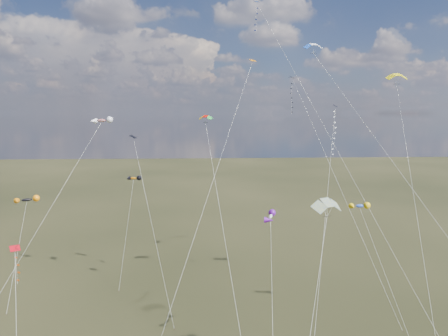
{
  "coord_description": "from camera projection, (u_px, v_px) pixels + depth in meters",
  "views": [
    {
      "loc": [
        -2.91,
        -34.67,
        26.21
      ],
      "look_at": [
        0.0,
        18.0,
        19.0
      ],
      "focal_mm": 32.0,
      "sensor_mm": 36.0,
      "label": 1
    }
  ],
  "objects": [
    {
      "name": "diamond_navy_right",
      "position": [
        334.0,
        139.0,
        54.76
      ],
      "size": [
        8.2,
        19.18,
        27.42
      ],
      "color": "#081354",
      "rests_on": "ground"
    },
    {
      "name": "diamond_orange_center",
      "position": [
        220.0,
        159.0,
        45.19
      ],
      "size": [
        13.29,
        22.15,
        33.18
      ],
      "color": "orange",
      "rests_on": "ground"
    },
    {
      "name": "novelty_orange_black",
      "position": [
        133.0,
        179.0,
        65.38
      ],
      "size": [
        2.51,
        9.31,
        16.18
      ],
      "color": "orange",
      "rests_on": "ground"
    },
    {
      "name": "diamond_black_mid",
      "position": [
        142.0,
        179.0,
        56.59
      ],
      "size": [
        7.26,
        14.66,
        23.04
      ],
      "color": "black",
      "rests_on": "ground"
    },
    {
      "name": "parafoil_yellow",
      "position": [
        397.0,
        76.0,
        53.68
      ],
      "size": [
        7.08,
        24.98,
        32.07
      ],
      "color": "#D5C40D",
      "rests_on": "ground"
    },
    {
      "name": "diamond_navy_tall",
      "position": [
        271.0,
        41.0,
        56.73
      ],
      "size": [
        18.37,
        25.49,
        42.64
      ],
      "color": "navy",
      "rests_on": "ground"
    },
    {
      "name": "novelty_white_purple",
      "position": [
        271.0,
        217.0,
        41.44
      ],
      "size": [
        2.15,
        12.38,
        16.05
      ],
      "color": "white",
      "rests_on": "ground"
    },
    {
      "name": "parafoil_blue_white",
      "position": [
        315.0,
        46.0,
        52.23
      ],
      "size": [
        17.92,
        27.81,
        35.83
      ],
      "color": "blue",
      "rests_on": "ground"
    },
    {
      "name": "parafoil_striped",
      "position": [
        328.0,
        203.0,
        35.86
      ],
      "size": [
        6.84,
        10.87,
        19.04
      ],
      "color": "yellow",
      "rests_on": "ground"
    },
    {
      "name": "diamond_black_high",
      "position": [
        297.0,
        106.0,
        62.43
      ],
      "size": [
        10.5,
        20.51,
        32.13
      ],
      "color": "black",
      "rests_on": "ground"
    },
    {
      "name": "novelty_blue_yellow",
      "position": [
        360.0,
        207.0,
        50.2
      ],
      "size": [
        5.17,
        7.22,
        15.15
      ],
      "color": "blue",
      "rests_on": "ground"
    },
    {
      "name": "parafoil_tricolor",
      "position": [
        206.0,
        119.0,
        52.01
      ],
      "size": [
        4.94,
        22.85,
        26.3
      ],
      "color": "#E0A504",
      "rests_on": "ground"
    },
    {
      "name": "novelty_redwhite_stripe",
      "position": [
        101.0,
        121.0,
        59.44
      ],
      "size": [
        13.7,
        17.83,
        25.75
      ],
      "color": "red",
      "rests_on": "ground"
    },
    {
      "name": "novelty_black_orange",
      "position": [
        27.0,
        200.0,
        58.68
      ],
      "size": [
        3.08,
        9.52,
        14.19
      ],
      "color": "black",
      "rests_on": "ground"
    },
    {
      "name": "diamond_red_low",
      "position": [
        16.0,
        273.0,
        37.14
      ],
      "size": [
        3.87,
        9.3,
        13.91
      ],
      "color": "#B60814",
      "rests_on": "ground"
    }
  ]
}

